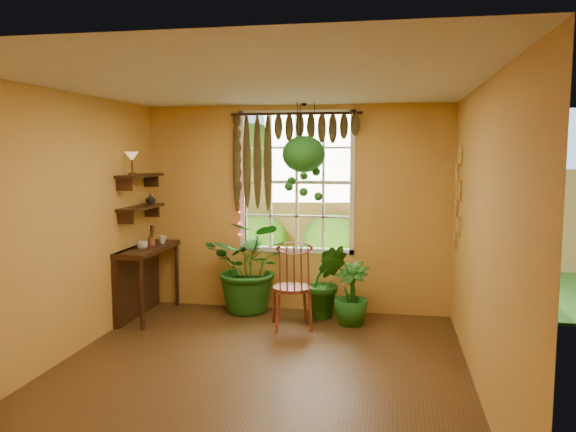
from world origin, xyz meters
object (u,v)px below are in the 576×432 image
windsor_chair (292,299)px  potted_plant_left (251,266)px  counter_ledge (141,273)px  potted_plant_mid (326,281)px  hanging_basket (304,160)px

windsor_chair → potted_plant_left: size_ratio=1.00×
counter_ledge → potted_plant_mid: 2.37m
windsor_chair → hanging_basket: 1.74m
potted_plant_left → potted_plant_mid: size_ratio=1.30×
counter_ledge → potted_plant_left: 1.41m
potted_plant_mid → windsor_chair: bearing=-124.0°
counter_ledge → hanging_basket: (2.04, 0.41, 1.44)m
potted_plant_left → potted_plant_mid: (1.00, -0.09, -0.14)m
windsor_chair → potted_plant_mid: (0.34, 0.51, 0.12)m
counter_ledge → hanging_basket: 2.53m
windsor_chair → hanging_basket: (0.04, 0.57, 1.64)m
counter_ledge → windsor_chair: (2.00, -0.16, -0.20)m
counter_ledge → potted_plant_left: size_ratio=0.98×
potted_plant_mid → counter_ledge: bearing=-171.7°
potted_plant_left → potted_plant_mid: bearing=-5.0°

